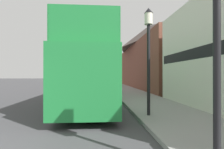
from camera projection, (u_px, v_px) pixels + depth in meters
The scene contains 7 objects.
ground_plane at pixel (69, 88), 24.18m from camera, with size 144.00×144.00×0.00m, color #3D3D3F.
sidewalk at pixel (122, 89), 21.80m from camera, with size 3.16×108.00×0.14m.
brick_terrace_rear at pixel (148, 56), 26.28m from camera, with size 6.00×25.31×9.13m.
tour_bus at pixel (91, 74), 10.43m from camera, with size 2.60×9.78×4.11m.
parked_car_ahead_of_bus at pixel (102, 86), 17.27m from camera, with size 1.79×4.24×1.50m.
lamp_post_nearest at pixel (149, 40), 7.03m from camera, with size 0.35×0.35×4.32m.
lamp_post_second at pixel (120, 58), 15.70m from camera, with size 0.35×0.35×4.58m.
Camera 1 is at (3.79, -3.61, 1.75)m, focal length 28.00 mm.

